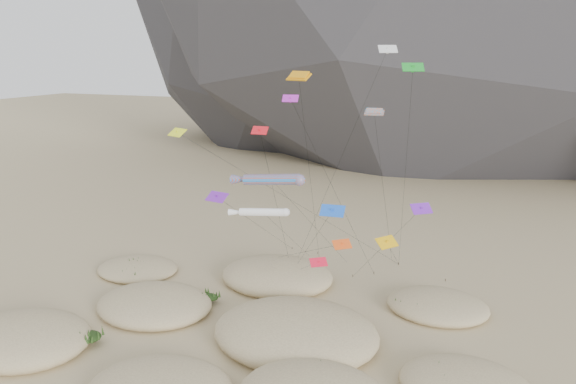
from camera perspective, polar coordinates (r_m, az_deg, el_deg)
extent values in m
plane|color=#CCB789|center=(53.77, -4.69, -15.75)|extent=(500.00, 500.00, 0.00)
ellipsoid|color=#CCB789|center=(59.15, -25.19, -13.34)|extent=(12.67, 10.77, 3.52)
ellipsoid|color=#CCB789|center=(62.30, -13.42, -11.05)|extent=(12.58, 10.69, 2.84)
ellipsoid|color=#CCB789|center=(54.65, 0.80, -14.08)|extent=(15.92, 13.53, 4.05)
ellipsoid|color=#CCB789|center=(67.53, -1.11, -8.50)|extent=(13.53, 11.50, 3.36)
ellipsoid|color=#CCB789|center=(62.69, 14.96, -11.09)|extent=(10.67, 9.07, 2.36)
ellipsoid|color=#CCB789|center=(72.99, -15.03, -7.53)|extent=(10.25, 8.71, 1.80)
ellipsoid|color=black|center=(60.31, -24.23, -12.58)|extent=(2.81, 2.41, 0.84)
ellipsoid|color=black|center=(57.32, -19.63, -13.67)|extent=(2.53, 2.17, 0.76)
ellipsoid|color=black|center=(47.32, 4.51, -18.88)|extent=(2.83, 2.42, 0.85)
ellipsoid|color=black|center=(62.09, -11.69, -10.88)|extent=(3.06, 2.62, 0.92)
ellipsoid|color=black|center=(62.73, -8.05, -10.55)|extent=(2.10, 1.80, 0.63)
ellipsoid|color=black|center=(54.38, -0.52, -14.00)|extent=(3.19, 2.73, 0.96)
ellipsoid|color=black|center=(57.30, 3.10, -12.59)|extent=(2.84, 2.43, 0.85)
ellipsoid|color=black|center=(54.15, -2.77, -14.39)|extent=(2.78, 2.38, 0.83)
ellipsoid|color=black|center=(50.11, 16.38, -17.96)|extent=(2.28, 1.95, 0.68)
ellipsoid|color=black|center=(66.75, -1.52, -8.56)|extent=(3.33, 2.85, 1.00)
ellipsoid|color=black|center=(64.76, 0.11, -9.39)|extent=(2.73, 2.33, 0.82)
ellipsoid|color=black|center=(60.53, 13.96, -11.80)|extent=(2.67, 2.28, 0.80)
ellipsoid|color=black|center=(61.49, 12.03, -11.36)|extent=(2.34, 2.01, 0.70)
ellipsoid|color=black|center=(73.40, -15.29, -7.34)|extent=(2.21, 1.89, 0.66)
ellipsoid|color=black|center=(70.74, -15.61, -8.28)|extent=(1.79, 1.53, 0.54)
cylinder|color=#3F2D1E|center=(70.28, 0.40, -8.10)|extent=(0.08, 0.08, 0.30)
cylinder|color=#3F2D1E|center=(76.62, 3.03, -6.19)|extent=(0.08, 0.08, 0.30)
cylinder|color=#3F2D1E|center=(69.54, 6.60, -8.45)|extent=(0.08, 0.08, 0.30)
cylinder|color=#3F2D1E|center=(74.27, 11.18, -7.13)|extent=(0.08, 0.08, 0.30)
cylinder|color=#3F2D1E|center=(70.69, 8.73, -8.13)|extent=(0.08, 0.08, 0.30)
cylinder|color=#3F2D1E|center=(78.37, 0.43, -5.70)|extent=(0.08, 0.08, 0.30)
cylinder|color=#3F2D1E|center=(70.42, 15.69, -8.61)|extent=(0.08, 0.08, 0.30)
cylinder|color=#3F2D1E|center=(74.18, -2.71, -6.89)|extent=(0.08, 0.08, 0.30)
cylinder|color=#D74116|center=(60.49, -1.68, 1.28)|extent=(6.76, 1.71, 1.89)
sphere|color=#D74116|center=(59.02, 1.17, 1.22)|extent=(1.27, 1.27, 1.27)
cone|color=#D74116|center=(62.27, -4.65, 1.30)|extent=(2.81, 1.29, 1.36)
cylinder|color=black|center=(66.96, 2.53, -3.34)|extent=(5.31, 12.52, 13.31)
cylinder|color=white|center=(58.42, -2.59, -2.06)|extent=(5.13, 1.21, 1.16)
sphere|color=white|center=(57.61, -0.22, -2.07)|extent=(0.85, 0.85, 0.85)
cone|color=white|center=(59.43, -5.11, -2.07)|extent=(2.11, 0.89, 0.86)
cylinder|color=black|center=(67.11, 0.09, -4.56)|extent=(0.38, 16.02, 10.49)
cube|color=orange|center=(59.51, 1.10, 11.62)|extent=(2.88, 1.91, 0.79)
cube|color=orange|center=(59.50, 1.10, 11.82)|extent=(2.42, 1.55, 0.77)
cylinder|color=black|center=(65.97, 2.29, 1.27)|extent=(0.71, 10.10, 24.15)
cube|color=#FF551A|center=(58.95, 8.75, 7.98)|extent=(2.03, 0.98, 0.57)
cube|color=#FF551A|center=(58.94, 8.76, 8.15)|extent=(1.73, 0.79, 0.56)
cylinder|color=black|center=(66.76, 9.73, -0.34)|extent=(0.33, 12.49, 20.60)
cube|color=silver|center=(60.05, 10.11, 14.12)|extent=(2.14, 1.67, 0.80)
cube|color=silver|center=(60.05, 10.10, 13.97)|extent=(0.32, 0.33, 0.65)
cylinder|color=black|center=(63.74, 4.82, 2.09)|extent=(11.24, 1.96, 26.91)
cube|color=#F1FF1A|center=(61.92, -11.18, 5.96)|extent=(2.37, 1.80, 0.77)
cube|color=#F1FF1A|center=(61.94, -11.18, 5.82)|extent=(0.31, 0.29, 0.73)
cylinder|color=black|center=(66.39, 1.01, -1.25)|extent=(21.67, 16.73, 18.19)
cube|color=red|center=(59.08, -2.89, 6.27)|extent=(1.77, 0.88, 0.78)
cube|color=red|center=(59.10, -2.89, 6.13)|extent=(0.22, 0.29, 0.58)
cylinder|color=black|center=(64.17, -1.11, -1.58)|extent=(0.83, 7.42, 18.64)
cube|color=#B320BE|center=(55.34, 0.24, 9.49)|extent=(1.69, 1.07, 0.67)
cube|color=#B320BE|center=(55.35, 0.24, 9.34)|extent=(0.23, 0.26, 0.53)
cylinder|color=black|center=(62.13, 5.01, -0.45)|extent=(6.27, 12.63, 22.23)
cube|color=#E74E15|center=(54.45, 5.50, -5.31)|extent=(1.97, 1.87, 0.72)
cube|color=#E74E15|center=(54.50, 5.50, -5.46)|extent=(0.31, 0.31, 0.61)
cylinder|color=black|center=(64.16, 0.77, -6.28)|extent=(14.67, 13.70, 8.66)
cube|color=blue|center=(52.59, 4.54, -1.91)|extent=(2.38, 1.38, 0.86)
cube|color=blue|center=(52.63, 4.53, -2.06)|extent=(0.30, 0.27, 0.78)
cylinder|color=black|center=(61.33, 2.18, -5.50)|extent=(8.78, 12.36, 12.22)
cube|color=purple|center=(63.32, -7.24, -0.50)|extent=(2.70, 1.78, 0.88)
cube|color=purple|center=(63.36, -7.23, -0.63)|extent=(0.34, 0.29, 0.86)
cylinder|color=black|center=(70.63, -3.00, -3.42)|extent=(3.30, 15.18, 10.84)
cube|color=#169226|center=(57.40, 12.58, 12.28)|extent=(2.35, 1.70, 0.82)
cube|color=#169226|center=(57.40, 12.58, 12.13)|extent=(0.32, 0.32, 0.72)
cylinder|color=black|center=(64.91, 11.78, 1.28)|extent=(2.38, 11.76, 25.18)
cube|color=#E8A90C|center=(54.87, 10.01, -5.05)|extent=(2.19, 2.43, 0.87)
cube|color=#E8A90C|center=(54.92, 10.00, -5.20)|extent=(0.37, 0.37, 0.75)
cylinder|color=black|center=(64.57, 10.68, -6.29)|extent=(1.68, 17.44, 8.89)
cube|color=red|center=(57.25, 3.12, -7.13)|extent=(1.95, 1.74, 0.69)
cube|color=red|center=(57.30, 3.11, -7.27)|extent=(0.30, 0.30, 0.60)
cylinder|color=black|center=(63.77, 1.62, -7.71)|extent=(6.74, 10.06, 5.97)
cube|color=purple|center=(52.89, 13.39, -1.65)|extent=(2.12, 1.93, 0.81)
cube|color=purple|center=(52.93, 13.39, -1.81)|extent=(0.35, 0.36, 0.65)
cylinder|color=black|center=(61.02, 9.55, -5.57)|extent=(9.26, 11.73, 12.68)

